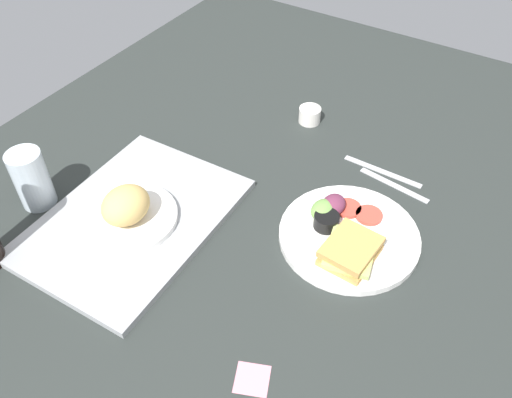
{
  "coord_description": "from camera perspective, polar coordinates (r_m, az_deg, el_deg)",
  "views": [
    {
      "loc": [
        -64.5,
        -38.51,
        81.14
      ],
      "look_at": [
        2.0,
        3.0,
        4.0
      ],
      "focal_mm": 36.84,
      "sensor_mm": 36.0,
      "label": 1
    }
  ],
  "objects": [
    {
      "name": "plate_with_salad",
      "position": [
        1.08,
        9.77,
        -3.8
      ],
      "size": [
        28.58,
        28.58,
        5.4
      ],
      "color": "white",
      "rests_on": "ground_plane"
    },
    {
      "name": "ground_plane",
      "position": [
        1.12,
        0.76,
        -3.2
      ],
      "size": [
        190.0,
        150.0,
        3.0
      ],
      "primitive_type": "cube",
      "color": "#282D2B"
    },
    {
      "name": "drinking_glass",
      "position": [
        1.2,
        -23.19,
        2.02
      ],
      "size": [
        7.27,
        7.27,
        13.4
      ],
      "primitive_type": "cylinder",
      "color": "silver",
      "rests_on": "ground_plane"
    },
    {
      "name": "sticky_note",
      "position": [
        0.91,
        -0.43,
        -18.97
      ],
      "size": [
        7.31,
        7.31,
        0.12
      ],
      "primitive_type": "cube",
      "rotation": [
        0.0,
        0.0,
        0.39
      ],
      "color": "pink",
      "rests_on": "ground_plane"
    },
    {
      "name": "knife",
      "position": [
        1.26,
        13.57,
        2.96
      ],
      "size": [
        1.83,
        19.03,
        0.5
      ],
      "primitive_type": "cube",
      "rotation": [
        0.0,
        0.0,
        1.55
      ],
      "color": "#B7B7BC",
      "rests_on": "ground_plane"
    },
    {
      "name": "serving_tray",
      "position": [
        1.13,
        -13.18,
        -2.16
      ],
      "size": [
        45.86,
        34.18,
        1.6
      ],
      "primitive_type": "cube",
      "rotation": [
        0.0,
        0.0,
        0.03
      ],
      "color": "#9EA0A3",
      "rests_on": "ground_plane"
    },
    {
      "name": "espresso_cup",
      "position": [
        1.37,
        5.86,
        9.06
      ],
      "size": [
        5.6,
        5.6,
        4.0
      ],
      "primitive_type": "cylinder",
      "color": "silver",
      "rests_on": "ground_plane"
    },
    {
      "name": "fork",
      "position": [
        1.23,
        14.76,
        1.5
      ],
      "size": [
        3.68,
        17.03,
        0.5
      ],
      "primitive_type": "cube",
      "rotation": [
        0.0,
        0.0,
        1.44
      ],
      "color": "#B7B7BC",
      "rests_on": "ground_plane"
    },
    {
      "name": "bread_plate_near",
      "position": [
        1.1,
        -13.82,
        -1.26
      ],
      "size": [
        20.18,
        20.18,
        8.53
      ],
      "color": "white",
      "rests_on": "serving_tray"
    }
  ]
}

